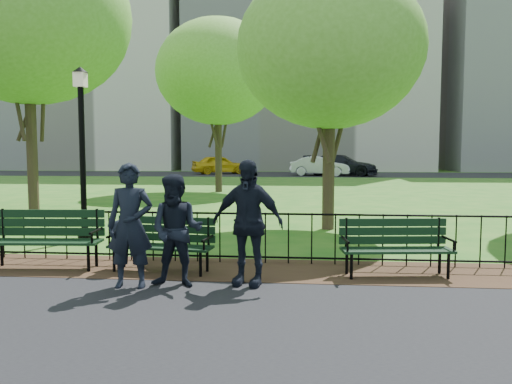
# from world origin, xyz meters

# --- Properties ---
(ground) EXTENTS (120.00, 120.00, 0.00)m
(ground) POSITION_xyz_m (0.00, 0.00, 0.00)
(ground) COLOR #236119
(dirt_strip) EXTENTS (60.00, 1.60, 0.01)m
(dirt_strip) POSITION_xyz_m (0.00, 1.50, 0.01)
(dirt_strip) COLOR #342015
(dirt_strip) RESTS_ON ground
(far_street) EXTENTS (70.00, 9.00, 0.01)m
(far_street) POSITION_xyz_m (0.00, 35.00, 0.01)
(far_street) COLOR black
(far_street) RESTS_ON ground
(iron_fence) EXTENTS (24.06, 0.06, 1.00)m
(iron_fence) POSITION_xyz_m (0.00, 2.00, 0.50)
(iron_fence) COLOR black
(iron_fence) RESTS_ON ground
(apartment_west) EXTENTS (22.00, 15.00, 26.00)m
(apartment_west) POSITION_xyz_m (-22.00, 48.00, 13.00)
(apartment_west) COLOR beige
(apartment_west) RESTS_ON ground
(apartment_mid) EXTENTS (24.00, 15.00, 30.00)m
(apartment_mid) POSITION_xyz_m (2.00, 48.00, 15.00)
(apartment_mid) COLOR beige
(apartment_mid) RESTS_ON ground
(park_bench_main) EXTENTS (1.74, 0.73, 0.96)m
(park_bench_main) POSITION_xyz_m (-0.90, 1.27, 0.59)
(park_bench_main) COLOR black
(park_bench_main) RESTS_ON ground
(park_bench_left_a) EXTENTS (1.90, 0.71, 1.06)m
(park_bench_left_a) POSITION_xyz_m (-2.63, 1.35, 0.61)
(park_bench_left_a) COLOR black
(park_bench_left_a) RESTS_ON ground
(park_bench_right_a) EXTENTS (1.76, 0.72, 0.97)m
(park_bench_right_a) POSITION_xyz_m (3.09, 1.37, 0.56)
(park_bench_right_a) COLOR black
(park_bench_right_a) RESTS_ON ground
(lamppost) EXTENTS (0.34, 0.34, 3.76)m
(lamppost) POSITION_xyz_m (-3.13, 3.92, 2.05)
(lamppost) COLOR black
(lamppost) RESTS_ON ground
(tree_near_w) EXTENTS (6.21, 6.21, 8.65)m
(tree_near_w) POSITION_xyz_m (-6.70, 8.19, 6.00)
(tree_near_w) COLOR #2D2116
(tree_near_w) RESTS_ON ground
(tree_near_e) EXTENTS (4.59, 4.59, 6.40)m
(tree_near_e) POSITION_xyz_m (2.28, 6.02, 4.44)
(tree_near_e) COLOR #2D2116
(tree_near_e) RESTS_ON ground
(tree_far_c) EXTENTS (5.84, 5.84, 8.13)m
(tree_far_c) POSITION_xyz_m (-2.37, 16.99, 5.64)
(tree_far_c) COLOR #2D2116
(tree_far_c) RESTS_ON ground
(person_left) EXTENTS (0.68, 0.48, 1.79)m
(person_left) POSITION_xyz_m (-0.81, 0.32, 0.91)
(person_left) COLOR black
(person_left) RESTS_ON asphalt_path
(person_mid) EXTENTS (0.81, 0.46, 1.62)m
(person_mid) POSITION_xyz_m (-0.16, 0.41, 0.82)
(person_mid) COLOR black
(person_mid) RESTS_ON asphalt_path
(person_right) EXTENTS (1.15, 0.69, 1.83)m
(person_right) POSITION_xyz_m (0.84, 0.60, 0.93)
(person_right) COLOR black
(person_right) RESTS_ON asphalt_path
(taxi) EXTENTS (4.93, 3.60, 1.56)m
(taxi) POSITION_xyz_m (-5.34, 34.90, 0.79)
(taxi) COLOR gold
(taxi) RESTS_ON far_street
(sedan_silver) EXTENTS (4.81, 2.35, 1.52)m
(sedan_silver) POSITION_xyz_m (3.01, 32.52, 0.77)
(sedan_silver) COLOR #AFB2B7
(sedan_silver) RESTS_ON far_street
(sedan_dark) EXTENTS (6.06, 3.81, 1.64)m
(sedan_dark) POSITION_xyz_m (4.61, 32.89, 0.83)
(sedan_dark) COLOR black
(sedan_dark) RESTS_ON far_street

